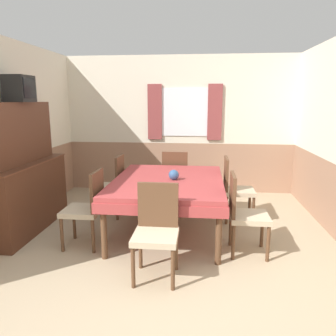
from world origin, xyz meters
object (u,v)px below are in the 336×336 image
at_px(dining_table, 168,186).
at_px(chair_left_far, 112,183).
at_px(chair_left_near, 87,206).
at_px(chair_right_near, 243,211).
at_px(chair_right_far, 234,187).
at_px(chair_head_near, 156,228).
at_px(sideboard, 24,178).
at_px(tv, 19,89).
at_px(vase, 174,175).
at_px(chair_head_window, 175,176).

height_order(dining_table, chair_left_far, chair_left_far).
bearing_deg(dining_table, chair_left_near, -149.41).
bearing_deg(chair_right_near, chair_left_far, -120.59).
height_order(chair_right_far, chair_head_near, same).
bearing_deg(chair_right_near, sideboard, -98.47).
bearing_deg(chair_right_near, tv, -99.37).
distance_m(chair_right_far, chair_right_near, 1.10).
relative_size(sideboard, vase, 12.81).
distance_m(dining_table, sideboard, 1.97).
xyz_separation_m(chair_right_far, vase, (-0.85, -0.59, 0.30)).
bearing_deg(chair_left_near, vase, -63.13).
bearing_deg(chair_right_near, chair_right_far, -180.00).
xyz_separation_m(dining_table, chair_right_near, (0.93, -0.55, -0.13)).
bearing_deg(chair_left_far, chair_head_near, -151.33).
xyz_separation_m(chair_left_near, sideboard, (-1.03, 0.43, 0.22)).
bearing_deg(chair_head_window, dining_table, -90.00).
distance_m(chair_left_near, vase, 1.16).
bearing_deg(vase, chair_left_far, 149.62).
distance_m(chair_head_near, sideboard, 2.23).
height_order(chair_left_far, chair_head_near, same).
height_order(chair_right_far, vase, chair_right_far).
bearing_deg(chair_head_window, sideboard, -147.14).
bearing_deg(chair_left_far, tv, 121.77).
distance_m(chair_right_far, tv, 3.25).
xyz_separation_m(chair_right_near, vase, (-0.85, 0.51, 0.30)).
height_order(dining_table, chair_head_window, chair_head_window).
xyz_separation_m(dining_table, chair_head_near, (0.00, -1.15, -0.13)).
distance_m(dining_table, chair_left_near, 1.09).
height_order(chair_left_far, chair_head_window, same).
bearing_deg(chair_right_far, sideboard, -77.00).
bearing_deg(chair_left_near, chair_head_near, -122.87).
relative_size(chair_left_near, chair_head_window, 1.00).
bearing_deg(dining_table, chair_left_far, 149.41).
xyz_separation_m(sideboard, vase, (2.04, 0.08, 0.08)).
bearing_deg(chair_left_near, chair_right_near, -90.00).
distance_m(sideboard, vase, 2.04).
relative_size(chair_left_far, vase, 6.96).
relative_size(chair_right_far, chair_right_near, 1.00).
bearing_deg(chair_left_far, sideboard, 122.85).
height_order(chair_left_far, sideboard, sideboard).
xyz_separation_m(dining_table, chair_left_far, (-0.93, 0.55, -0.13)).
xyz_separation_m(chair_left_near, chair_left_far, (0.00, 1.10, 0.00)).
distance_m(chair_right_far, chair_head_near, 1.94).
bearing_deg(chair_head_near, sideboard, -27.70).
distance_m(chair_head_window, tv, 2.69).
xyz_separation_m(sideboard, tv, (0.02, 0.04, 1.18)).
xyz_separation_m(chair_head_near, vase, (0.08, 1.11, 0.30)).
bearing_deg(chair_head_window, chair_head_near, -90.00).
height_order(chair_left_far, vase, chair_left_far).
distance_m(dining_table, tv, 2.32).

